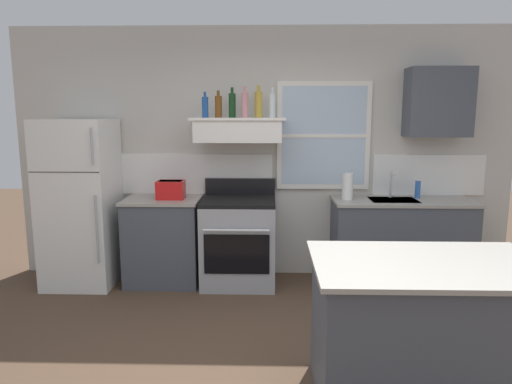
% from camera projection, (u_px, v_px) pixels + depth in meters
% --- Properties ---
extents(ground_plane, '(16.00, 16.00, 0.00)m').
position_uv_depth(ground_plane, '(259.00, 384.00, 3.09)').
color(ground_plane, '#4C3828').
extents(back_wall, '(5.40, 0.11, 2.70)m').
position_uv_depth(back_wall, '(266.00, 154.00, 5.06)').
color(back_wall, beige).
rests_on(back_wall, ground_plane).
extents(refrigerator, '(0.70, 0.72, 1.73)m').
position_uv_depth(refrigerator, '(81.00, 203.00, 4.81)').
color(refrigerator, white).
rests_on(refrigerator, ground_plane).
extents(counter_left_of_stove, '(0.79, 0.63, 0.91)m').
position_uv_depth(counter_left_of_stove, '(164.00, 240.00, 4.92)').
color(counter_left_of_stove, '#474C56').
rests_on(counter_left_of_stove, ground_plane).
extents(toaster, '(0.30, 0.20, 0.19)m').
position_uv_depth(toaster, '(171.00, 189.00, 4.80)').
color(toaster, red).
rests_on(toaster, counter_left_of_stove).
extents(stove_range, '(0.76, 0.69, 1.09)m').
position_uv_depth(stove_range, '(239.00, 241.00, 4.86)').
color(stove_range, '#9EA0A5').
rests_on(stove_range, ground_plane).
extents(range_hood_shelf, '(0.96, 0.52, 0.24)m').
position_uv_depth(range_hood_shelf, '(239.00, 130.00, 4.76)').
color(range_hood_shelf, white).
extents(bottle_blue_liqueur, '(0.07, 0.07, 0.26)m').
position_uv_depth(bottle_blue_liqueur, '(205.00, 107.00, 4.70)').
color(bottle_blue_liqueur, '#1E478C').
rests_on(bottle_blue_liqueur, range_hood_shelf).
extents(bottle_amber_wine, '(0.07, 0.07, 0.27)m').
position_uv_depth(bottle_amber_wine, '(218.00, 106.00, 4.72)').
color(bottle_amber_wine, brown).
rests_on(bottle_amber_wine, range_hood_shelf).
extents(bottle_dark_green_wine, '(0.07, 0.07, 0.31)m').
position_uv_depth(bottle_dark_green_wine, '(232.00, 105.00, 4.73)').
color(bottle_dark_green_wine, '#143819').
rests_on(bottle_dark_green_wine, range_hood_shelf).
extents(bottle_rose_pink, '(0.07, 0.07, 0.31)m').
position_uv_depth(bottle_rose_pink, '(245.00, 105.00, 4.66)').
color(bottle_rose_pink, '#C67F84').
rests_on(bottle_rose_pink, range_hood_shelf).
extents(bottle_champagne_gold_foil, '(0.08, 0.08, 0.33)m').
position_uv_depth(bottle_champagne_gold_foil, '(259.00, 104.00, 4.73)').
color(bottle_champagne_gold_foil, '#B29333').
rests_on(bottle_champagne_gold_foil, range_hood_shelf).
extents(bottle_clear_tall, '(0.06, 0.06, 0.31)m').
position_uv_depth(bottle_clear_tall, '(272.00, 105.00, 4.74)').
color(bottle_clear_tall, silver).
rests_on(bottle_clear_tall, range_hood_shelf).
extents(counter_right_with_sink, '(1.43, 0.63, 0.91)m').
position_uv_depth(counter_right_with_sink, '(400.00, 242.00, 4.85)').
color(counter_right_with_sink, '#474C56').
rests_on(counter_right_with_sink, ground_plane).
extents(sink_faucet, '(0.03, 0.17, 0.28)m').
position_uv_depth(sink_faucet, '(391.00, 181.00, 4.84)').
color(sink_faucet, silver).
rests_on(sink_faucet, counter_right_with_sink).
extents(paper_towel_roll, '(0.11, 0.11, 0.27)m').
position_uv_depth(paper_towel_roll, '(348.00, 186.00, 4.77)').
color(paper_towel_roll, white).
rests_on(paper_towel_roll, counter_right_with_sink).
extents(dish_soap_bottle, '(0.06, 0.06, 0.18)m').
position_uv_depth(dish_soap_bottle, '(418.00, 189.00, 4.85)').
color(dish_soap_bottle, blue).
rests_on(dish_soap_bottle, counter_right_with_sink).
extents(kitchen_island, '(1.40, 0.90, 0.91)m').
position_uv_depth(kitchen_island, '(425.00, 333.00, 2.84)').
color(kitchen_island, '#474C56').
rests_on(kitchen_island, ground_plane).
extents(upper_cabinet_right, '(0.64, 0.32, 0.70)m').
position_uv_depth(upper_cabinet_right, '(438.00, 102.00, 4.74)').
color(upper_cabinet_right, '#474C56').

